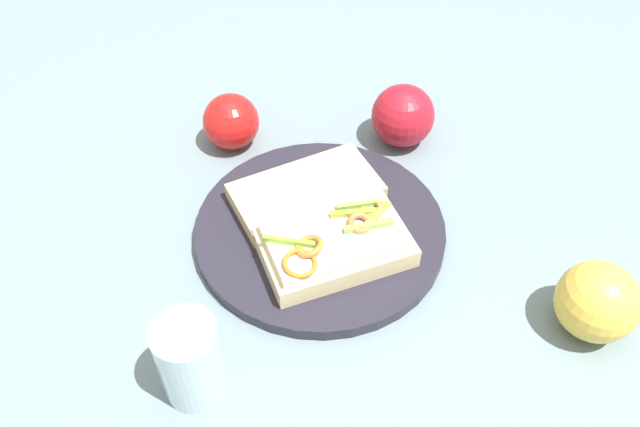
{
  "coord_description": "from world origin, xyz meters",
  "views": [
    {
      "loc": [
        0.29,
        0.41,
        0.58
      ],
      "look_at": [
        0.0,
        0.0,
        0.04
      ],
      "focal_mm": 36.88,
      "sensor_mm": 36.0,
      "label": 1
    }
  ],
  "objects_px": {
    "bread_slice_side": "(306,192)",
    "apple_1": "(597,302)",
    "sandwich": "(335,244)",
    "drinking_glass": "(190,360)",
    "apple_0": "(231,122)",
    "apple_2": "(403,116)",
    "plate": "(320,230)"
  },
  "relations": [
    {
      "from": "sandwich",
      "to": "bread_slice_side",
      "type": "xyz_separation_m",
      "value": [
        -0.02,
        -0.09,
        -0.01
      ]
    },
    {
      "from": "sandwich",
      "to": "bread_slice_side",
      "type": "bearing_deg",
      "value": -90.03
    },
    {
      "from": "plate",
      "to": "apple_2",
      "type": "relative_size",
      "value": 3.51
    },
    {
      "from": "apple_0",
      "to": "apple_1",
      "type": "distance_m",
      "value": 0.49
    },
    {
      "from": "sandwich",
      "to": "drinking_glass",
      "type": "distance_m",
      "value": 0.2
    },
    {
      "from": "apple_0",
      "to": "drinking_glass",
      "type": "height_order",
      "value": "drinking_glass"
    },
    {
      "from": "apple_0",
      "to": "sandwich",
      "type": "bearing_deg",
      "value": 87.19
    },
    {
      "from": "drinking_glass",
      "to": "plate",
      "type": "bearing_deg",
      "value": -156.83
    },
    {
      "from": "plate",
      "to": "bread_slice_side",
      "type": "relative_size",
      "value": 1.7
    },
    {
      "from": "bread_slice_side",
      "to": "apple_1",
      "type": "bearing_deg",
      "value": 123.88
    },
    {
      "from": "apple_0",
      "to": "apple_2",
      "type": "height_order",
      "value": "apple_2"
    },
    {
      "from": "sandwich",
      "to": "drinking_glass",
      "type": "xyz_separation_m",
      "value": [
        0.2,
        0.04,
        0.01
      ]
    },
    {
      "from": "bread_slice_side",
      "to": "drinking_glass",
      "type": "height_order",
      "value": "drinking_glass"
    },
    {
      "from": "bread_slice_side",
      "to": "apple_1",
      "type": "xyz_separation_m",
      "value": [
        -0.14,
        0.31,
        0.02
      ]
    },
    {
      "from": "apple_1",
      "to": "apple_2",
      "type": "xyz_separation_m",
      "value": [
        -0.03,
        -0.34,
        -0.0
      ]
    },
    {
      "from": "apple_0",
      "to": "apple_2",
      "type": "distance_m",
      "value": 0.22
    },
    {
      "from": "bread_slice_side",
      "to": "drinking_glass",
      "type": "relative_size",
      "value": 1.8
    },
    {
      "from": "sandwich",
      "to": "bread_slice_side",
      "type": "relative_size",
      "value": 1.05
    },
    {
      "from": "apple_2",
      "to": "drinking_glass",
      "type": "relative_size",
      "value": 0.87
    },
    {
      "from": "sandwich",
      "to": "apple_2",
      "type": "xyz_separation_m",
      "value": [
        -0.2,
        -0.12,
        0.01
      ]
    },
    {
      "from": "plate",
      "to": "sandwich",
      "type": "bearing_deg",
      "value": 75.49
    },
    {
      "from": "apple_2",
      "to": "apple_1",
      "type": "bearing_deg",
      "value": 84.29
    },
    {
      "from": "bread_slice_side",
      "to": "apple_0",
      "type": "relative_size",
      "value": 2.32
    },
    {
      "from": "apple_1",
      "to": "drinking_glass",
      "type": "xyz_separation_m",
      "value": [
        0.36,
        -0.17,
        0.01
      ]
    },
    {
      "from": "plate",
      "to": "sandwich",
      "type": "xyz_separation_m",
      "value": [
        0.01,
        0.05,
        0.03
      ]
    },
    {
      "from": "apple_1",
      "to": "sandwich",
      "type": "bearing_deg",
      "value": -52.93
    },
    {
      "from": "plate",
      "to": "apple_1",
      "type": "height_order",
      "value": "apple_1"
    },
    {
      "from": "sandwich",
      "to": "apple_2",
      "type": "distance_m",
      "value": 0.23
    },
    {
      "from": "bread_slice_side",
      "to": "apple_0",
      "type": "bearing_deg",
      "value": -76.62
    },
    {
      "from": "apple_0",
      "to": "drinking_glass",
      "type": "xyz_separation_m",
      "value": [
        0.21,
        0.29,
        0.01
      ]
    },
    {
      "from": "apple_0",
      "to": "apple_1",
      "type": "xyz_separation_m",
      "value": [
        -0.15,
        0.46,
        0.0
      ]
    },
    {
      "from": "apple_2",
      "to": "sandwich",
      "type": "bearing_deg",
      "value": 31.33
    }
  ]
}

